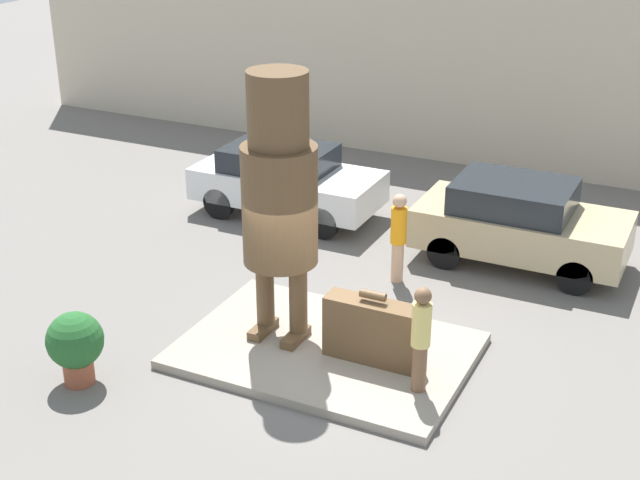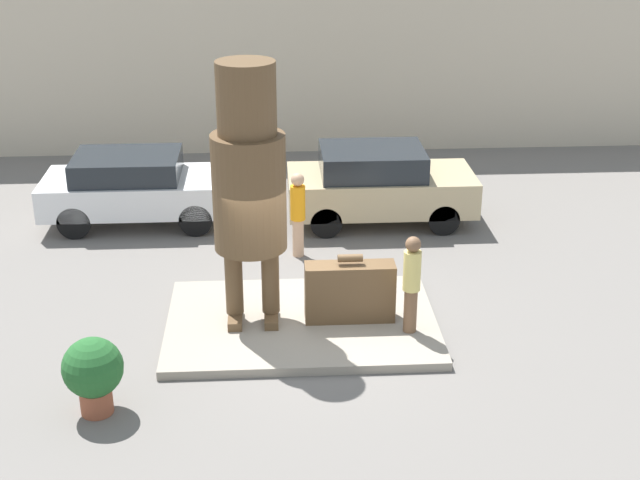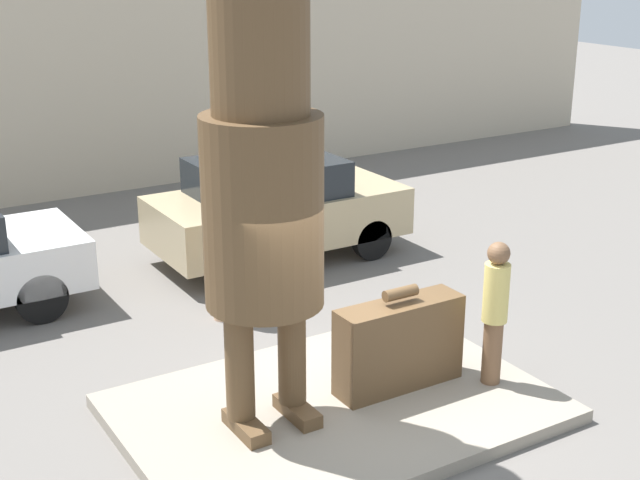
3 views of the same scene
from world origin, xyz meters
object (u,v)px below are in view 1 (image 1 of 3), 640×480
Objects in this scene: statue_figure at (279,188)px; parked_car_tan at (519,222)px; tourist at (421,335)px; worker_hivis at (398,234)px; giant_suitcase at (372,331)px; planter_pot at (75,344)px; parked_car_white at (285,179)px.

parked_car_tan is at bearing 60.35° from statue_figure.
parked_car_tan is at bearing 88.84° from tourist.
worker_hivis is at bearing -135.67° from parked_car_tan.
statue_figure is at bearing 177.09° from giant_suitcase.
tourist is (2.57, -0.56, -1.64)m from statue_figure.
tourist is 0.42× the size of parked_car_tan.
giant_suitcase is 4.49m from planter_pot.
parked_car_tan is 3.42× the size of planter_pot.
tourist is at bearing -26.64° from giant_suitcase.
giant_suitcase is at bearing -76.04° from worker_hivis.
worker_hivis is (-1.81, -1.77, 0.08)m from parked_car_tan.
worker_hivis is at bearing 103.96° from giant_suitcase.
tourist is at bearing -64.06° from worker_hivis.
parked_car_white is at bearing 132.90° from tourist.
parked_car_white is at bearing 92.62° from planter_pot.
parked_car_white is at bearing 177.30° from parked_car_tan.
statue_figure is 2.61× the size of tourist.
giant_suitcase is at bearing -102.45° from parked_car_tan.
worker_hivis reaches higher than planter_pot.
statue_figure is at bearing -62.75° from parked_car_white.
giant_suitcase is 0.37× the size of parked_car_white.
worker_hivis reaches higher than giant_suitcase.
worker_hivis reaches higher than parked_car_white.
parked_car_white is at bearing 149.51° from worker_hivis.
tourist reaches higher than worker_hivis.
planter_pot is 6.18m from worker_hivis.
parked_car_white reaches higher than planter_pot.
parked_car_white reaches higher than giant_suitcase.
statue_figure is 5.72m from parked_car_tan.
worker_hivis is at bearing 115.94° from tourist.
statue_figure reaches higher than parked_car_white.
parked_car_tan reaches higher than giant_suitcase.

